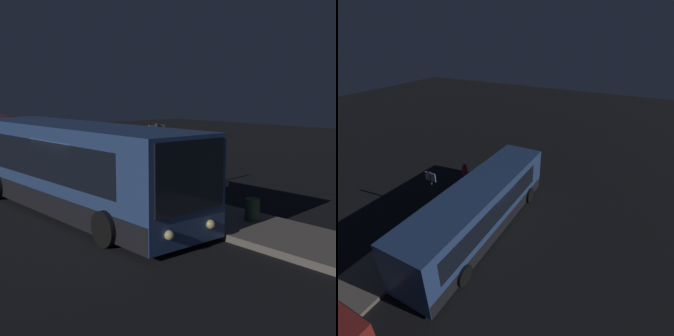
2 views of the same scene
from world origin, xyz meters
TOP-DOWN VIEW (x-y plane):
  - ground at (0.00, 0.00)m, footprint 80.00×80.00m
  - platform at (0.00, 2.86)m, footprint 20.00×2.53m
  - bus_lead at (-0.82, 0.24)m, footprint 11.26×2.83m
  - passenger_boarding at (2.48, 3.70)m, footprint 0.64×0.61m
  - passenger_waiting at (1.94, 2.02)m, footprint 0.62×0.62m
  - suitcase at (2.49, 2.42)m, footprint 0.35×0.25m
  - sign_post at (-0.73, 3.75)m, footprint 0.10×0.76m
  - trash_bin at (4.28, 3.25)m, footprint 0.44×0.44m

SIDE VIEW (x-z plane):
  - ground at x=0.00m, z-range 0.00..0.00m
  - platform at x=0.00m, z-range 0.00..0.19m
  - trash_bin at x=4.28m, z-range 0.19..0.84m
  - suitcase at x=2.49m, z-range 0.08..1.06m
  - passenger_waiting at x=1.94m, z-range 0.24..1.83m
  - passenger_boarding at x=2.48m, z-range 0.26..1.96m
  - bus_lead at x=-0.82m, z-range -0.01..2.90m
  - sign_post at x=-0.73m, z-range 0.57..3.15m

